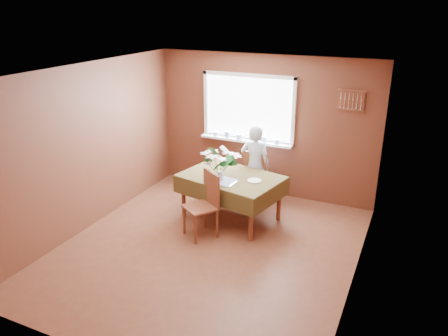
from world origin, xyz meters
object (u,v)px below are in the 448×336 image
at_px(chair_near, 205,202).
at_px(flower_bouquet, 220,161).
at_px(dining_table, 231,181).
at_px(seated_woman, 255,165).
at_px(chair_far, 257,174).

xyz_separation_m(chair_near, flower_bouquet, (0.05, 0.43, 0.50)).
xyz_separation_m(dining_table, chair_near, (-0.14, -0.64, -0.12)).
relative_size(dining_table, seated_woman, 1.20).
bearing_deg(seated_woman, chair_far, -88.00).
relative_size(chair_near, flower_bouquet, 1.85).
xyz_separation_m(seated_woman, flower_bouquet, (-0.23, -0.90, 0.33)).
distance_m(dining_table, chair_near, 0.66).
xyz_separation_m(dining_table, seated_woman, (0.14, 0.69, 0.06)).
distance_m(dining_table, seated_woman, 0.71).
xyz_separation_m(chair_far, flower_bouquet, (-0.23, -1.00, 0.52)).
height_order(chair_far, seated_woman, seated_woman).
bearing_deg(chair_near, seated_woman, 111.55).
distance_m(chair_far, seated_woman, 0.22).
bearing_deg(seated_woman, dining_table, 76.61).
height_order(dining_table, flower_bouquet, flower_bouquet).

